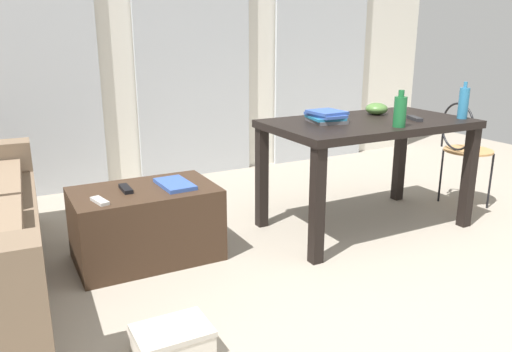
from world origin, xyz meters
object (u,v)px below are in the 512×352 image
(coffee_table, at_px, (146,224))
(craft_table, at_px, (368,135))
(bowl, at_px, (377,109))
(shoebox, at_px, (173,341))
(tv_remote_secondary, at_px, (126,189))
(magazine, at_px, (175,184))
(tv_remote_on_table, at_px, (415,118))
(wire_chair, at_px, (463,142))
(bottle_far, at_px, (400,111))
(bottle_near, at_px, (464,103))
(tv_remote_primary, at_px, (100,201))
(book_stack, at_px, (326,117))

(coffee_table, xyz_separation_m, craft_table, (1.49, -0.19, 0.43))
(bowl, height_order, shoebox, bowl)
(coffee_table, distance_m, tv_remote_secondary, 0.25)
(coffee_table, bearing_deg, magazine, -9.08)
(tv_remote_on_table, bearing_deg, wire_chair, 31.04)
(bottle_far, relative_size, shoebox, 0.72)
(craft_table, relative_size, bottle_near, 5.50)
(tv_remote_primary, bearing_deg, wire_chair, -13.47)
(bowl, bearing_deg, bottle_far, -114.62)
(wire_chair, bearing_deg, magazine, 175.71)
(tv_remote_primary, relative_size, magazine, 0.50)
(book_stack, distance_m, tv_remote_on_table, 0.61)
(bottle_far, height_order, magazine, bottle_far)
(wire_chair, bearing_deg, bottle_far, -163.53)
(coffee_table, height_order, magazine, magazine)
(tv_remote_on_table, height_order, tv_remote_secondary, tv_remote_on_table)
(tv_remote_on_table, bearing_deg, bottle_far, -132.93)
(tv_remote_on_table, relative_size, shoebox, 0.50)
(craft_table, bearing_deg, tv_remote_on_table, -26.40)
(tv_remote_primary, bearing_deg, bottle_far, -22.96)
(bowl, distance_m, magazine, 1.56)
(tv_remote_on_table, bearing_deg, tv_remote_secondary, -170.86)
(craft_table, xyz_separation_m, bottle_far, (0.00, -0.28, 0.20))
(magazine, bearing_deg, bottle_near, -14.41)
(bottle_near, relative_size, bowl, 1.58)
(bowl, relative_size, tv_remote_on_table, 1.00)
(bottle_far, xyz_separation_m, shoebox, (-1.67, -0.51, -0.79))
(magazine, bearing_deg, craft_table, -9.64)
(magazine, bearing_deg, shoebox, -113.04)
(tv_remote_primary, bearing_deg, book_stack, -11.74)
(bowl, bearing_deg, tv_remote_primary, -177.00)
(coffee_table, height_order, tv_remote_on_table, tv_remote_on_table)
(wire_chair, height_order, tv_remote_primary, wire_chair)
(coffee_table, bearing_deg, bottle_far, -17.53)
(bottle_near, bearing_deg, craft_table, 158.40)
(bottle_far, height_order, tv_remote_primary, bottle_far)
(coffee_table, bearing_deg, tv_remote_secondary, 171.42)
(tv_remote_on_table, distance_m, tv_remote_secondary, 1.93)
(wire_chair, xyz_separation_m, tv_remote_on_table, (-0.66, -0.13, 0.25))
(wire_chair, distance_m, shoebox, 2.76)
(craft_table, distance_m, shoebox, 1.94)
(tv_remote_secondary, bearing_deg, book_stack, -5.75)
(wire_chair, bearing_deg, coffee_table, 175.35)
(book_stack, bearing_deg, bowl, 10.62)
(wire_chair, relative_size, shoebox, 2.58)
(bottle_far, distance_m, book_stack, 0.47)
(bottle_far, height_order, tv_remote_on_table, bottle_far)
(wire_chair, bearing_deg, bottle_near, -144.08)
(coffee_table, relative_size, bottle_near, 3.34)
(coffee_table, distance_m, book_stack, 1.33)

